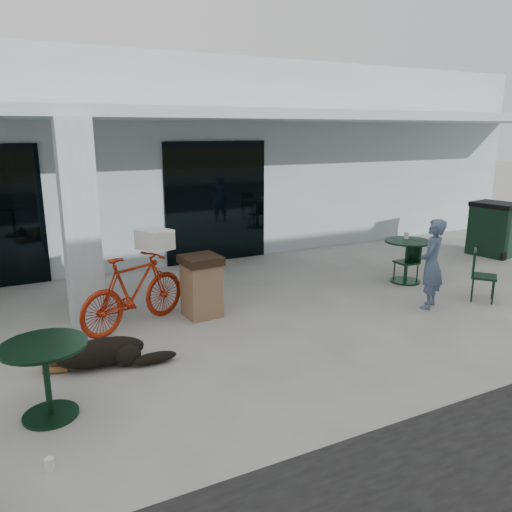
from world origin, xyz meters
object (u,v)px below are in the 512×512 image
cafe_chair_far_b (406,262)px  cafe_chair_far_a (484,276)px  dog (101,351)px  person (432,264)px  trash_receptacle (201,286)px  cafe_table_near (47,381)px  wheeled_bin (494,229)px  cafe_table_far (406,261)px  bicycle (134,291)px

cafe_chair_far_b → cafe_chair_far_a: bearing=17.1°
dog → person: (5.36, -0.28, 0.55)m
cafe_chair_far_b → trash_receptacle: size_ratio=0.84×
dog → trash_receptacle: size_ratio=1.27×
trash_receptacle → cafe_chair_far_a: bearing=-18.3°
dog → trash_receptacle: bearing=46.3°
cafe_table_near → dog: bearing=53.3°
cafe_table_near → wheeled_bin: 10.53m
dog → cafe_chair_far_a: cafe_chair_far_a is taller
cafe_table_near → cafe_table_far: 7.03m
bicycle → trash_receptacle: size_ratio=1.89×
cafe_chair_far_b → dog: bearing=-80.5°
cafe_table_far → cafe_table_near: bearing=-163.9°
dog → cafe_table_far: cafe_table_far is taller
cafe_chair_far_b → wheeled_bin: 3.54m
cafe_chair_far_b → trash_receptacle: (-4.25, 0.11, 0.08)m
cafe_table_far → cafe_chair_far_a: size_ratio=0.99×
dog → cafe_chair_far_a: (6.48, -0.45, 0.24)m
cafe_chair_far_a → cafe_chair_far_b: size_ratio=1.07×
cafe_table_near → cafe_table_far: cafe_table_far is taller
dog → trash_receptacle: (1.79, 1.10, 0.29)m
cafe_chair_far_a → bicycle: bearing=125.3°
person → cafe_table_near: bearing=-26.7°
cafe_chair_far_b → wheeled_bin: wheeled_bin is taller
person → wheeled_bin: bearing=173.3°
cafe_table_far → wheeled_bin: wheeled_bin is taller
bicycle → wheeled_bin: 8.79m
person → dog: bearing=-35.8°
cafe_chair_far_a → wheeled_bin: 3.73m
wheeled_bin → dog: bearing=-179.8°
cafe_chair_far_a → wheeled_bin: wheeled_bin is taller
trash_receptacle → wheeled_bin: (7.70, 0.64, 0.14)m
cafe_table_far → person: (-0.70, -1.29, 0.34)m
cafe_chair_far_b → trash_receptacle: bearing=-91.3°
cafe_table_far → trash_receptacle: size_ratio=0.90×
cafe_table_near → cafe_chair_far_b: 7.00m
bicycle → cafe_chair_far_b: (5.32, -0.15, -0.15)m
person → wheeled_bin: person is taller
cafe_chair_far_b → person: person is taller
cafe_table_near → cafe_table_far: (6.76, 1.95, 0.01)m
dog → cafe_table_far: size_ratio=1.41×
cafe_chair_far_b → wheeled_bin: size_ratio=0.66×
cafe_chair_far_b → trash_receptacle: 4.25m
cafe_table_far → person: 1.51m
cafe_table_near → trash_receptacle: 3.21m
dog → cafe_table_near: (-0.70, -0.93, 0.20)m
dog → cafe_chair_far_b: 6.12m
trash_receptacle → wheeled_bin: size_ratio=0.79×
cafe_chair_far_a → trash_receptacle: trash_receptacle is taller
trash_receptacle → cafe_chair_far_b: bearing=-1.5°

